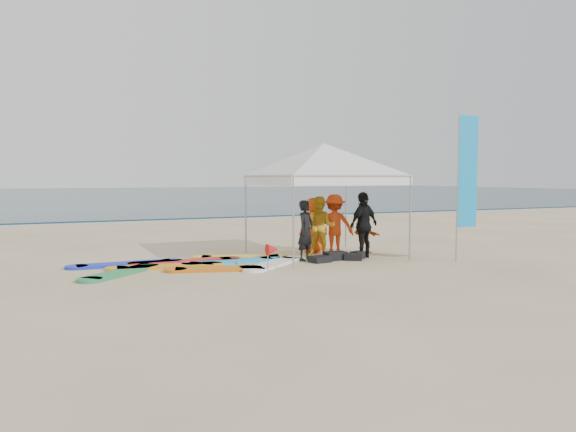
{
  "coord_description": "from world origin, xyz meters",
  "views": [
    {
      "loc": [
        -5.01,
        -10.3,
        2.19
      ],
      "look_at": [
        0.73,
        2.6,
        1.2
      ],
      "focal_mm": 35.0,
      "sensor_mm": 36.0,
      "label": 1
    }
  ],
  "objects_px": {
    "person_black_a": "(306,230)",
    "surfboard_spread": "(195,264)",
    "person_black_b": "(364,225)",
    "feather_flag": "(467,173)",
    "person_yellow": "(321,227)",
    "canopy_tent": "(324,144)",
    "person_seated": "(365,235)",
    "person_orange_a": "(334,225)",
    "marker_pennant": "(272,250)",
    "person_orange_b": "(313,225)"
  },
  "relations": [
    {
      "from": "person_black_a",
      "to": "surfboard_spread",
      "type": "distance_m",
      "value": 2.99
    },
    {
      "from": "person_black_b",
      "to": "feather_flag",
      "type": "bearing_deg",
      "value": 124.4
    },
    {
      "from": "surfboard_spread",
      "to": "person_yellow",
      "type": "bearing_deg",
      "value": 0.46
    },
    {
      "from": "person_yellow",
      "to": "canopy_tent",
      "type": "height_order",
      "value": "canopy_tent"
    },
    {
      "from": "person_black_b",
      "to": "person_seated",
      "type": "relative_size",
      "value": 1.8
    },
    {
      "from": "person_black_a",
      "to": "person_black_b",
      "type": "xyz_separation_m",
      "value": [
        1.64,
        -0.2,
        0.1
      ]
    },
    {
      "from": "person_orange_a",
      "to": "marker_pennant",
      "type": "xyz_separation_m",
      "value": [
        -2.57,
        -1.7,
        -0.36
      ]
    },
    {
      "from": "feather_flag",
      "to": "person_orange_a",
      "type": "bearing_deg",
      "value": 138.64
    },
    {
      "from": "person_black_b",
      "to": "person_seated",
      "type": "xyz_separation_m",
      "value": [
        0.61,
        0.93,
        -0.4
      ]
    },
    {
      "from": "person_seated",
      "to": "marker_pennant",
      "type": "relative_size",
      "value": 1.56
    },
    {
      "from": "person_black_b",
      "to": "person_seated",
      "type": "height_order",
      "value": "person_black_b"
    },
    {
      "from": "canopy_tent",
      "to": "feather_flag",
      "type": "xyz_separation_m",
      "value": [
        3.02,
        -2.19,
        -0.81
      ]
    },
    {
      "from": "person_orange_b",
      "to": "marker_pennant",
      "type": "xyz_separation_m",
      "value": [
        -2.25,
        -2.4,
        -0.3
      ]
    },
    {
      "from": "person_black_b",
      "to": "person_black_a",
      "type": "bearing_deg",
      "value": -26.39
    },
    {
      "from": "marker_pennant",
      "to": "surfboard_spread",
      "type": "height_order",
      "value": "marker_pennant"
    },
    {
      "from": "person_orange_a",
      "to": "person_black_b",
      "type": "xyz_separation_m",
      "value": [
        0.49,
        -0.75,
        0.04
      ]
    },
    {
      "from": "person_black_a",
      "to": "canopy_tent",
      "type": "xyz_separation_m",
      "value": [
        0.75,
        0.44,
        2.3
      ]
    },
    {
      "from": "feather_flag",
      "to": "surfboard_spread",
      "type": "relative_size",
      "value": 0.7
    },
    {
      "from": "person_yellow",
      "to": "canopy_tent",
      "type": "xyz_separation_m",
      "value": [
        0.12,
        0.08,
        2.26
      ]
    },
    {
      "from": "person_seated",
      "to": "canopy_tent",
      "type": "distance_m",
      "value": 3.01
    },
    {
      "from": "person_orange_a",
      "to": "canopy_tent",
      "type": "height_order",
      "value": "canopy_tent"
    },
    {
      "from": "person_black_a",
      "to": "marker_pennant",
      "type": "relative_size",
      "value": 2.47
    },
    {
      "from": "person_yellow",
      "to": "person_black_b",
      "type": "distance_m",
      "value": 1.16
    },
    {
      "from": "person_orange_a",
      "to": "person_orange_b",
      "type": "height_order",
      "value": "person_orange_a"
    },
    {
      "from": "person_yellow",
      "to": "feather_flag",
      "type": "distance_m",
      "value": 4.06
    },
    {
      "from": "person_orange_a",
      "to": "person_seated",
      "type": "distance_m",
      "value": 1.17
    },
    {
      "from": "person_orange_b",
      "to": "person_black_a",
      "type": "bearing_deg",
      "value": 60.96
    },
    {
      "from": "feather_flag",
      "to": "marker_pennant",
      "type": "height_order",
      "value": "feather_flag"
    },
    {
      "from": "person_black_b",
      "to": "feather_flag",
      "type": "height_order",
      "value": "feather_flag"
    },
    {
      "from": "person_orange_a",
      "to": "surfboard_spread",
      "type": "xyz_separation_m",
      "value": [
        -4.03,
        -0.22,
        -0.82
      ]
    },
    {
      "from": "person_orange_b",
      "to": "canopy_tent",
      "type": "relative_size",
      "value": 0.34
    },
    {
      "from": "marker_pennant",
      "to": "feather_flag",
      "type": "bearing_deg",
      "value": -6.67
    },
    {
      "from": "person_seated",
      "to": "feather_flag",
      "type": "distance_m",
      "value": 3.41
    },
    {
      "from": "person_black_b",
      "to": "surfboard_spread",
      "type": "height_order",
      "value": "person_black_b"
    },
    {
      "from": "person_black_a",
      "to": "person_seated",
      "type": "relative_size",
      "value": 1.59
    },
    {
      "from": "person_orange_b",
      "to": "marker_pennant",
      "type": "relative_size",
      "value": 2.5
    },
    {
      "from": "canopy_tent",
      "to": "person_orange_b",
      "type": "bearing_deg",
      "value": 83.74
    },
    {
      "from": "person_yellow",
      "to": "surfboard_spread",
      "type": "bearing_deg",
      "value": -142.82
    },
    {
      "from": "feather_flag",
      "to": "marker_pennant",
      "type": "distance_m",
      "value": 5.52
    },
    {
      "from": "person_orange_a",
      "to": "person_black_a",
      "type": "bearing_deg",
      "value": 44.25
    },
    {
      "from": "person_black_b",
      "to": "marker_pennant",
      "type": "height_order",
      "value": "person_black_b"
    },
    {
      "from": "feather_flag",
      "to": "canopy_tent",
      "type": "bearing_deg",
      "value": 144.09
    },
    {
      "from": "person_black_b",
      "to": "person_seated",
      "type": "bearing_deg",
      "value": -143.06
    },
    {
      "from": "marker_pennant",
      "to": "canopy_tent",
      "type": "bearing_deg",
      "value": 36.22
    },
    {
      "from": "person_yellow",
      "to": "surfboard_spread",
      "type": "height_order",
      "value": "person_yellow"
    },
    {
      "from": "person_yellow",
      "to": "surfboard_spread",
      "type": "distance_m",
      "value": 3.59
    },
    {
      "from": "marker_pennant",
      "to": "person_seated",
      "type": "bearing_deg",
      "value": 27.03
    },
    {
      "from": "person_black_a",
      "to": "marker_pennant",
      "type": "height_order",
      "value": "person_black_a"
    },
    {
      "from": "person_black_b",
      "to": "person_seated",
      "type": "distance_m",
      "value": 1.18
    },
    {
      "from": "person_yellow",
      "to": "marker_pennant",
      "type": "relative_size",
      "value": 2.59
    }
  ]
}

